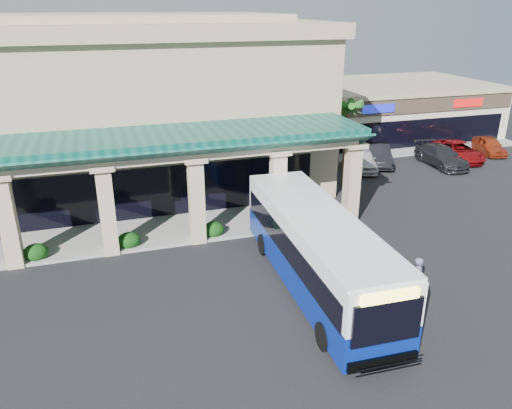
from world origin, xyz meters
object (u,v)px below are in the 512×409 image
object	(u,v)px
car_silver	(362,159)
car_gray	(458,151)
car_red	(441,156)
pedestrian	(418,278)
car_white	(378,155)
transit_bus	(316,252)
car_extra	(489,145)

from	to	relation	value
car_silver	car_gray	size ratio (longest dim) A/B	0.90
car_silver	car_red	xyz separation A→B (m)	(6.44, -1.08, -0.04)
pedestrian	car_gray	world-z (taller)	pedestrian
car_red	car_silver	bearing A→B (deg)	173.15
car_white	car_red	distance (m)	4.95
transit_bus	car_red	size ratio (longest dim) A/B	2.35
car_red	car_extra	bearing A→B (deg)	17.92
car_silver	car_extra	world-z (taller)	car_silver
car_white	car_red	world-z (taller)	car_white
pedestrian	car_extra	size ratio (longest dim) A/B	0.46
transit_bus	car_white	size ratio (longest dim) A/B	2.58
car_silver	car_extra	size ratio (longest dim) A/B	1.15
transit_bus	car_extra	distance (m)	27.88
car_extra	car_gray	bearing A→B (deg)	-151.71
transit_bus	pedestrian	size ratio (longest dim) A/B	6.51
transit_bus	car_silver	distance (m)	18.36
pedestrian	car_gray	bearing A→B (deg)	-5.28
car_red	pedestrian	bearing A→B (deg)	-126.60
pedestrian	car_red	distance (m)	20.80
transit_bus	car_red	bearing A→B (deg)	41.28
car_silver	car_extra	bearing A→B (deg)	21.62
car_gray	car_red	bearing A→B (deg)	-148.27
car_silver	car_red	world-z (taller)	car_silver
car_silver	car_white	distance (m)	1.90
pedestrian	car_silver	distance (m)	18.45
car_silver	pedestrian	bearing A→B (deg)	-92.45
transit_bus	car_white	distance (m)	19.93
car_red	car_extra	distance (m)	6.34
car_white	car_gray	bearing A→B (deg)	15.16
car_white	car_extra	size ratio (longest dim) A/B	1.17
car_white	car_red	bearing A→B (deg)	1.21
car_extra	car_red	bearing A→B (deg)	-147.34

